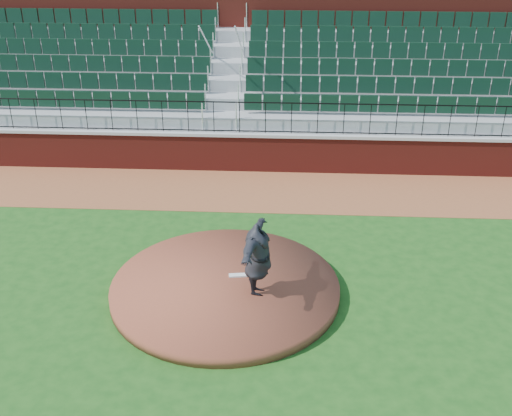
{
  "coord_description": "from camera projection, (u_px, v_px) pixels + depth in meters",
  "views": [
    {
      "loc": [
        0.73,
        -11.77,
        7.84
      ],
      "look_at": [
        0.0,
        1.5,
        1.3
      ],
      "focal_mm": 43.0,
      "sensor_mm": 36.0,
      "label": 1
    }
  ],
  "objects": [
    {
      "name": "ground",
      "position": [
        252.0,
        288.0,
        14.04
      ],
      "size": [
        90.0,
        90.0,
        0.0
      ],
      "primitive_type": "plane",
      "color": "#1A4915",
      "rests_on": "ground"
    },
    {
      "name": "warning_track",
      "position": [
        263.0,
        190.0,
        18.87
      ],
      "size": [
        34.0,
        3.2,
        0.01
      ],
      "primitive_type": "cube",
      "color": "brown",
      "rests_on": "ground"
    },
    {
      "name": "field_wall",
      "position": [
        265.0,
        153.0,
        20.04
      ],
      "size": [
        34.0,
        0.35,
        1.2
      ],
      "primitive_type": "cube",
      "color": "maroon",
      "rests_on": "ground"
    },
    {
      "name": "wall_cap",
      "position": [
        265.0,
        134.0,
        19.76
      ],
      "size": [
        34.0,
        0.45,
        0.1
      ],
      "primitive_type": "cube",
      "color": "#B7B7B7",
      "rests_on": "field_wall"
    },
    {
      "name": "wall_railing",
      "position": [
        265.0,
        118.0,
        19.52
      ],
      "size": [
        34.0,
        0.05,
        1.0
      ],
      "primitive_type": null,
      "color": "black",
      "rests_on": "wall_cap"
    },
    {
      "name": "seating_stands",
      "position": [
        269.0,
        81.0,
        21.74
      ],
      "size": [
        34.0,
        5.1,
        4.6
      ],
      "primitive_type": null,
      "color": "gray",
      "rests_on": "ground"
    },
    {
      "name": "concourse_wall",
      "position": [
        271.0,
        51.0,
        24.05
      ],
      "size": [
        34.0,
        0.5,
        5.5
      ],
      "primitive_type": "cube",
      "color": "maroon",
      "rests_on": "ground"
    },
    {
      "name": "pitchers_mound",
      "position": [
        225.0,
        288.0,
        13.8
      ],
      "size": [
        5.13,
        5.13,
        0.25
      ],
      "primitive_type": "cylinder",
      "color": "brown",
      "rests_on": "ground"
    },
    {
      "name": "pitching_rubber",
      "position": [
        241.0,
        275.0,
        14.02
      ],
      "size": [
        0.57,
        0.22,
        0.04
      ],
      "primitive_type": "cube",
      "rotation": [
        0.0,
        0.0,
        0.14
      ],
      "color": "white",
      "rests_on": "pitchers_mound"
    },
    {
      "name": "pitcher",
      "position": [
        258.0,
        259.0,
        13.03
      ],
      "size": [
        0.83,
        2.15,
        1.7
      ],
      "primitive_type": "imported",
      "rotation": [
        0.0,
        0.0,
        1.44
      ],
      "color": "black",
      "rests_on": "pitchers_mound"
    }
  ]
}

